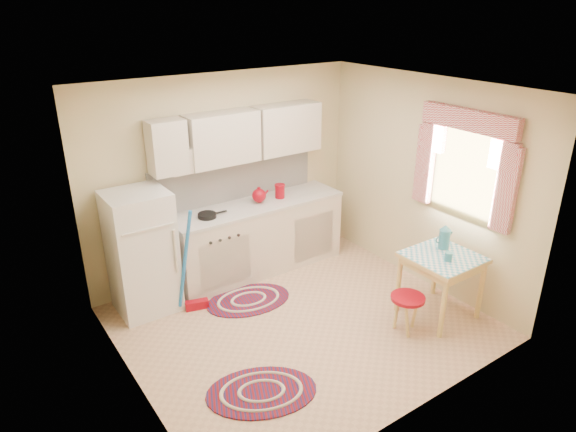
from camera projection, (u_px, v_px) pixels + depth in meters
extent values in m
plane|color=tan|center=(301.00, 322.00, 5.61)|extent=(3.60, 3.60, 0.00)
cube|color=silver|center=(303.00, 90.00, 4.63)|extent=(3.60, 3.20, 0.04)
cube|color=#C8B787|center=(225.00, 176.00, 6.33)|extent=(3.60, 0.04, 2.50)
cube|color=#C8B787|center=(426.00, 285.00, 3.91)|extent=(3.60, 0.04, 2.50)
cube|color=#C8B787|center=(124.00, 267.00, 4.17)|extent=(0.04, 3.20, 2.50)
cube|color=#C8B787|center=(424.00, 183.00, 6.07)|extent=(0.04, 3.20, 2.50)
cube|color=white|center=(235.00, 178.00, 6.40)|extent=(2.25, 0.03, 0.55)
cube|color=beige|center=(239.00, 136.00, 6.07)|extent=(2.25, 0.33, 0.60)
cube|color=white|center=(466.00, 171.00, 5.52)|extent=(0.04, 0.85, 0.95)
cube|color=silver|center=(142.00, 252.00, 5.62)|extent=(0.65, 0.60, 1.40)
cube|color=beige|center=(258.00, 238.00, 6.56)|extent=(2.25, 0.60, 0.88)
cube|color=beige|center=(257.00, 205.00, 6.38)|extent=(2.27, 0.62, 0.04)
cylinder|color=black|center=(207.00, 215.00, 5.95)|extent=(0.23, 0.23, 0.05)
cylinder|color=maroon|center=(280.00, 192.00, 6.52)|extent=(0.14, 0.14, 0.16)
cube|color=#E3C571|center=(439.00, 285.00, 5.63)|extent=(0.72, 0.72, 0.72)
cylinder|color=maroon|center=(406.00, 314.00, 5.39)|extent=(0.45, 0.45, 0.42)
cylinder|color=teal|center=(448.00, 257.00, 5.37)|extent=(0.10, 0.10, 0.10)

